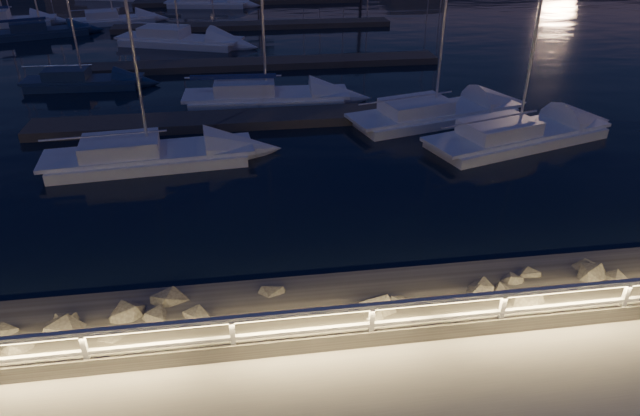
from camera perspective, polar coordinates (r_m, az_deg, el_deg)
The scene contains 15 objects.
ground at distance 12.92m, azimuth 0.61°, elevation -13.66°, with size 400.00×400.00×0.00m, color #AFAB9E.
harbor_water at distance 41.81m, azimuth -6.20°, elevation 15.18°, with size 400.00×440.00×0.60m.
guard_rail at distance 12.40m, azimuth 0.31°, elevation -11.06°, with size 44.11×0.12×1.06m.
riprap at distance 14.77m, azimuth 6.99°, elevation -9.01°, with size 23.54×2.44×1.17m.
floating_docks at distance 42.93m, azimuth -6.32°, elevation 16.31°, with size 22.00×36.00×0.40m.
sailboat_a at distance 34.77m, azimuth -22.87°, elevation 11.69°, with size 6.44×2.21×10.87m.
sailboat_c at distance 23.50m, azimuth -17.23°, elevation 5.18°, with size 8.22×3.13×13.64m.
sailboat_d at distance 25.81m, azimuth 18.80°, elevation 7.02°, with size 8.81×4.80×14.37m.
sailboat_e at distance 49.47m, azimuth -26.26°, elevation 15.59°, with size 7.06×4.02×11.68m.
sailboat_f at distance 29.55m, azimuth -5.85°, elevation 11.15°, with size 8.39×2.95×14.06m.
sailboat_g at distance 43.25m, azimuth -14.16°, elevation 16.09°, with size 9.14×5.49×15.04m.
sailboat_h at distance 27.57m, azimuth 11.01°, elevation 9.38°, with size 8.72×4.52×14.20m.
sailboat_i at distance 55.14m, azimuth -29.21°, elevation 16.07°, with size 7.89×3.30×13.12m.
sailboat_k at distance 58.84m, azimuth -11.44°, elevation 19.51°, with size 8.07×3.63×13.24m.
sailboat_n at distance 52.57m, azimuth -20.15°, elevation 17.34°, with size 7.14×3.66×11.73m.
Camera 1 is at (-1.50, -9.42, 8.71)m, focal length 32.00 mm.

